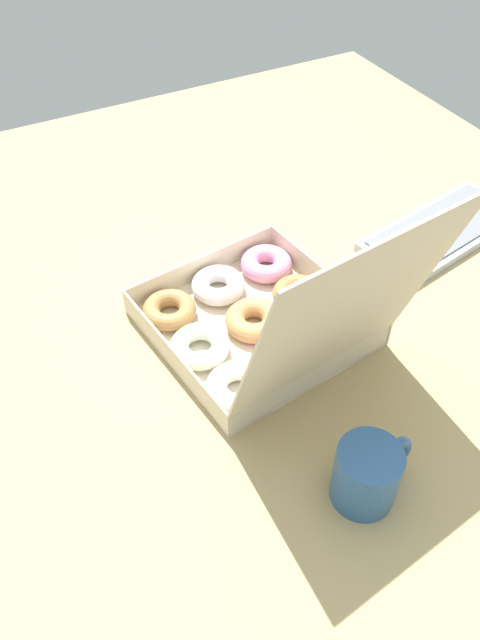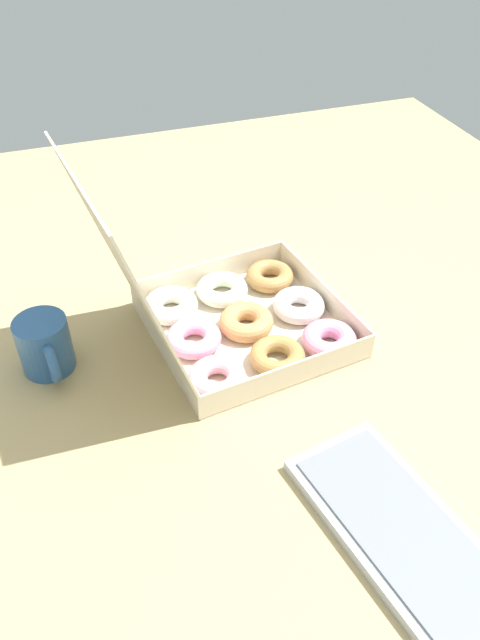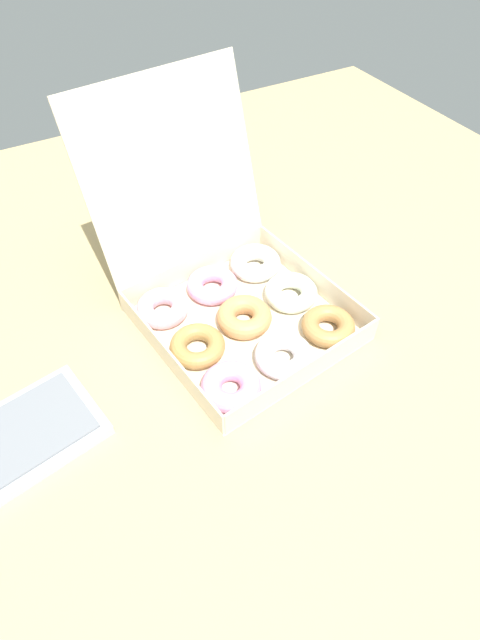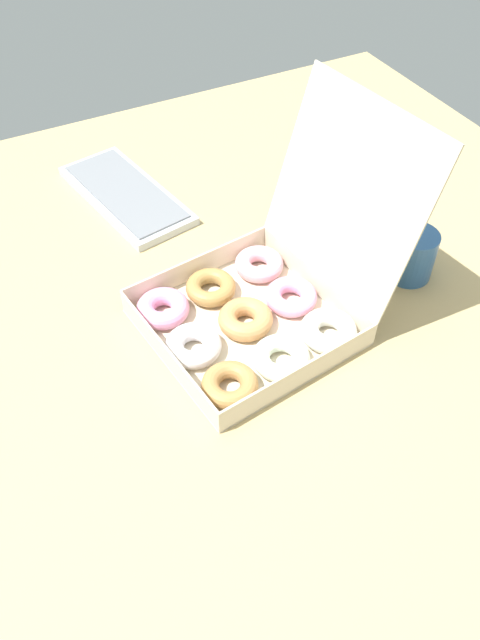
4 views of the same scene
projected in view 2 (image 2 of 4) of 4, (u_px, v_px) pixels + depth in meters
ground_plane at (249, 319)px, 120.14cm from camera, size 180.00×180.00×2.00cm
donut_box at (235, 317)px, 112.79cm from camera, size 38.49×47.61×37.25cm
keyboard at (407, 539)px, 82.09cm from camera, size 38.46×21.79×2.20cm
coffee_mug at (45, 346)px, 105.17cm from camera, size 12.94×8.98×10.00cm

